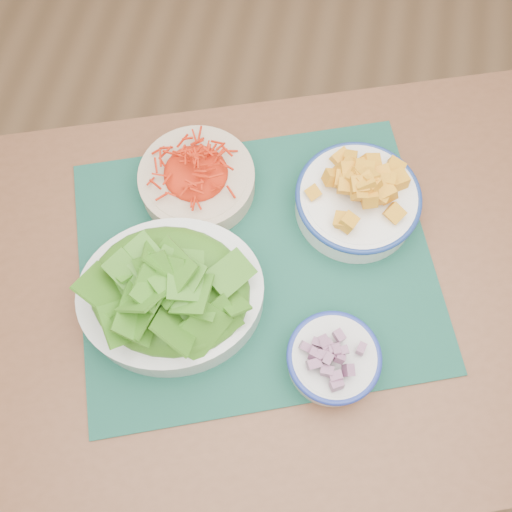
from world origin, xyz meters
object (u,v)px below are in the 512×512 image
(carrot_bowl, at_px, (196,177))
(onion_bowl, at_px, (334,358))
(squash_bowl, at_px, (358,196))
(lettuce_bowl, at_px, (170,290))
(placemat, at_px, (256,263))
(table, at_px, (285,309))

(carrot_bowl, distance_m, onion_bowl, 0.37)
(squash_bowl, bearing_deg, lettuce_bowl, -139.77)
(lettuce_bowl, height_order, onion_bowl, lettuce_bowl)
(squash_bowl, bearing_deg, placemat, -138.46)
(table, height_order, onion_bowl, onion_bowl)
(table, height_order, carrot_bowl, carrot_bowl)
(table, distance_m, lettuce_bowl, 0.25)
(placemat, height_order, lettuce_bowl, lettuce_bowl)
(carrot_bowl, relative_size, lettuce_bowl, 0.67)
(table, relative_size, lettuce_bowl, 3.75)
(lettuce_bowl, distance_m, onion_bowl, 0.26)
(carrot_bowl, distance_m, squash_bowl, 0.27)
(squash_bowl, xyz_separation_m, onion_bowl, (-0.00, -0.27, -0.01))
(table, bearing_deg, placemat, 131.72)
(squash_bowl, relative_size, lettuce_bowl, 0.70)
(squash_bowl, bearing_deg, onion_bowl, -90.31)
(placemat, xyz_separation_m, lettuce_bowl, (-0.11, -0.09, 0.06))
(lettuce_bowl, bearing_deg, table, 0.20)
(lettuce_bowl, bearing_deg, squash_bowl, 21.85)
(placemat, xyz_separation_m, onion_bowl, (0.14, -0.14, 0.04))
(placemat, bearing_deg, table, -49.10)
(placemat, distance_m, squash_bowl, 0.20)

